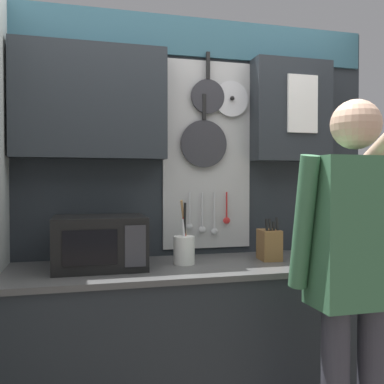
% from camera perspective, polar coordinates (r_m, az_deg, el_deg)
% --- Properties ---
extents(base_cabinet_counter, '(1.96, 0.66, 0.93)m').
position_cam_1_polar(base_cabinet_counter, '(2.51, 0.09, -20.25)').
color(base_cabinet_counter, '#23282D').
rests_on(base_cabinet_counter, ground_plane).
extents(back_wall_unit, '(2.53, 0.22, 2.40)m').
position_cam_1_polar(back_wall_unit, '(2.62, -1.94, 3.04)').
color(back_wall_unit, '#23282D').
rests_on(back_wall_unit, ground_plane).
extents(microwave, '(0.47, 0.36, 0.27)m').
position_cam_1_polar(microwave, '(2.30, -12.21, -6.57)').
color(microwave, black).
rests_on(microwave, base_cabinet_counter).
extents(knife_block, '(0.12, 0.16, 0.25)m').
position_cam_1_polar(knife_block, '(2.54, 10.27, -6.89)').
color(knife_block, brown).
rests_on(knife_block, base_cabinet_counter).
extents(utensil_crock, '(0.12, 0.12, 0.35)m').
position_cam_1_polar(utensil_crock, '(2.37, -1.06, -7.54)').
color(utensil_crock, white).
rests_on(utensil_crock, base_cabinet_counter).
extents(person, '(0.54, 0.62, 1.74)m').
position_cam_1_polar(person, '(1.99, 20.69, -8.70)').
color(person, '#383842').
rests_on(person, ground_plane).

